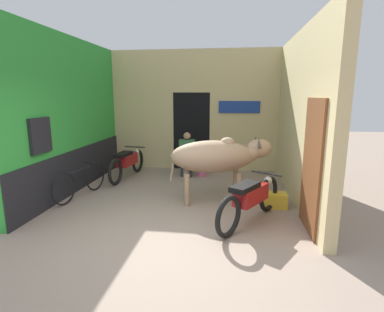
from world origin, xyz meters
TOP-DOWN VIEW (x-y plane):
  - ground_plane at (0.00, 0.00)m, footprint 30.00×30.00m
  - wall_left_shopfront at (-2.45, 2.28)m, footprint 0.25×4.59m
  - wall_back_with_doorway at (-0.02, 4.84)m, footprint 4.73×0.93m
  - wall_right_with_door at (2.45, 2.24)m, footprint 0.22×4.59m
  - cow at (0.82, 1.90)m, footprint 2.08×0.99m
  - motorcycle_near at (1.44, 0.95)m, footprint 1.14×1.77m
  - motorcycle_far at (-1.59, 3.38)m, footprint 0.58×1.93m
  - bicycle at (-2.06, 1.82)m, footprint 0.47×1.63m
  - shopkeeper_seated at (-0.09, 3.84)m, footprint 0.41×0.33m
  - plastic_stool at (0.32, 3.84)m, footprint 0.33×0.33m
  - crate at (1.96, 1.75)m, footprint 0.44×0.32m

SIDE VIEW (x-z plane):
  - ground_plane at x=0.00m, z-range 0.00..0.00m
  - crate at x=1.96m, z-range 0.00..0.28m
  - plastic_stool at x=0.32m, z-range 0.02..0.41m
  - bicycle at x=-2.06m, z-range 0.00..0.68m
  - motorcycle_far at x=-1.59m, z-range 0.05..0.81m
  - motorcycle_near at x=1.44m, z-range 0.06..0.83m
  - shopkeeper_seated at x=-0.09m, z-range 0.02..1.19m
  - cow at x=0.82m, z-range 0.26..1.62m
  - wall_back_with_doorway at x=-0.02m, z-range -0.22..3.17m
  - wall_left_shopfront at x=-2.45m, z-range -0.06..3.33m
  - wall_right_with_door at x=2.45m, z-range -0.02..3.37m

